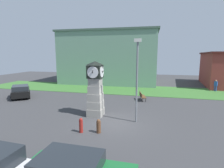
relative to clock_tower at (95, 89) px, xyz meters
name	(u,v)px	position (x,y,z in m)	size (l,w,h in m)	color
ground_plane	(114,123)	(1.86, -1.26, -2.25)	(71.66, 71.66, 0.00)	#38383A
clock_tower	(95,89)	(0.00, 0.00, 0.00)	(1.47, 1.42, 4.59)	gray
bollard_near_tower	(99,126)	(1.26, -3.13, -1.78)	(0.29, 0.29, 0.93)	brown
bollard_mid_row	(81,125)	(0.12, -3.34, -1.75)	(0.25, 0.25, 0.99)	maroon
car_far_lot	(21,91)	(-10.93, 4.09, -1.49)	(3.99, 4.32, 1.49)	black
bench	(142,96)	(3.47, 6.04, -1.73)	(0.89, 1.68, 0.90)	brown
pedestrian_near_bench	(216,85)	(13.24, 13.59, -1.32)	(0.47, 0.42, 1.64)	#264CA5
street_lamp_far_side	(137,75)	(3.46, -0.64, 1.35)	(0.50, 0.24, 6.22)	slate
warehouse_blue_far	(111,57)	(-3.44, 19.62, 2.40)	(17.56, 12.30, 9.28)	gray
grass_verge_far	(121,89)	(-0.05, 11.88, -2.23)	(43.00, 7.53, 0.04)	#386B2D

